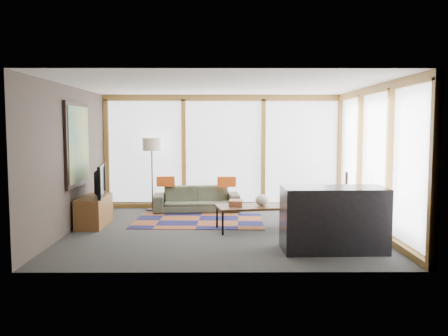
{
  "coord_description": "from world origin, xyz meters",
  "views": [
    {
      "loc": [
        -0.05,
        -8.47,
        1.88
      ],
      "look_at": [
        0.0,
        0.4,
        1.1
      ],
      "focal_mm": 38.0,
      "sensor_mm": 36.0,
      "label": 1
    }
  ],
  "objects_px": {
    "television": "(96,181)",
    "coffee_table": "(254,218)",
    "tv_console": "(94,211)",
    "bar_counter": "(333,219)",
    "sofa": "(196,199)",
    "floor_lamp": "(152,174)",
    "bookshelf": "(353,211)"
  },
  "relations": [
    {
      "from": "television",
      "to": "floor_lamp",
      "type": "bearing_deg",
      "value": -34.73
    },
    {
      "from": "sofa",
      "to": "bookshelf",
      "type": "bearing_deg",
      "value": -32.04
    },
    {
      "from": "sofa",
      "to": "tv_console",
      "type": "height_order",
      "value": "tv_console"
    },
    {
      "from": "sofa",
      "to": "floor_lamp",
      "type": "relative_size",
      "value": 1.16
    },
    {
      "from": "tv_console",
      "to": "bar_counter",
      "type": "height_order",
      "value": "bar_counter"
    },
    {
      "from": "sofa",
      "to": "tv_console",
      "type": "distance_m",
      "value": 2.41
    },
    {
      "from": "sofa",
      "to": "bar_counter",
      "type": "relative_size",
      "value": 1.23
    },
    {
      "from": "floor_lamp",
      "to": "bar_counter",
      "type": "height_order",
      "value": "floor_lamp"
    },
    {
      "from": "television",
      "to": "coffee_table",
      "type": "bearing_deg",
      "value": -106.16
    },
    {
      "from": "tv_console",
      "to": "television",
      "type": "relative_size",
      "value": 1.06
    },
    {
      "from": "coffee_table",
      "to": "sofa",
      "type": "bearing_deg",
      "value": 120.62
    },
    {
      "from": "tv_console",
      "to": "sofa",
      "type": "bearing_deg",
      "value": 39.23
    },
    {
      "from": "tv_console",
      "to": "bar_counter",
      "type": "relative_size",
      "value": 0.72
    },
    {
      "from": "floor_lamp",
      "to": "coffee_table",
      "type": "xyz_separation_m",
      "value": [
        2.14,
        -2.06,
        -0.59
      ]
    },
    {
      "from": "floor_lamp",
      "to": "tv_console",
      "type": "xyz_separation_m",
      "value": [
        -0.87,
        -1.64,
        -0.54
      ]
    },
    {
      "from": "bookshelf",
      "to": "television",
      "type": "relative_size",
      "value": 2.17
    },
    {
      "from": "floor_lamp",
      "to": "bookshelf",
      "type": "height_order",
      "value": "floor_lamp"
    },
    {
      "from": "television",
      "to": "tv_console",
      "type": "bearing_deg",
      "value": 59.56
    },
    {
      "from": "tv_console",
      "to": "bar_counter",
      "type": "xyz_separation_m",
      "value": [
        4.11,
        -1.86,
        0.21
      ]
    },
    {
      "from": "sofa",
      "to": "floor_lamp",
      "type": "distance_m",
      "value": 1.14
    },
    {
      "from": "coffee_table",
      "to": "bar_counter",
      "type": "distance_m",
      "value": 1.83
    },
    {
      "from": "floor_lamp",
      "to": "television",
      "type": "distance_m",
      "value": 1.85
    },
    {
      "from": "sofa",
      "to": "television",
      "type": "distance_m",
      "value": 2.45
    },
    {
      "from": "sofa",
      "to": "bookshelf",
      "type": "relative_size",
      "value": 0.83
    },
    {
      "from": "bar_counter",
      "to": "television",
      "type": "bearing_deg",
      "value": 154.0
    },
    {
      "from": "coffee_table",
      "to": "bar_counter",
      "type": "bearing_deg",
      "value": -52.8
    },
    {
      "from": "bar_counter",
      "to": "tv_console",
      "type": "bearing_deg",
      "value": 154.03
    },
    {
      "from": "sofa",
      "to": "floor_lamp",
      "type": "xyz_separation_m",
      "value": [
        -1.0,
        0.12,
        0.54
      ]
    },
    {
      "from": "coffee_table",
      "to": "bar_counter",
      "type": "height_order",
      "value": "bar_counter"
    },
    {
      "from": "floor_lamp",
      "to": "bar_counter",
      "type": "xyz_separation_m",
      "value": [
        3.24,
        -3.5,
        -0.33
      ]
    },
    {
      "from": "sofa",
      "to": "television",
      "type": "relative_size",
      "value": 1.81
    },
    {
      "from": "tv_console",
      "to": "bookshelf",
      "type": "bearing_deg",
      "value": -1.03
    }
  ]
}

